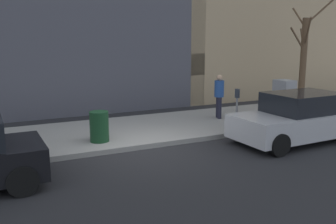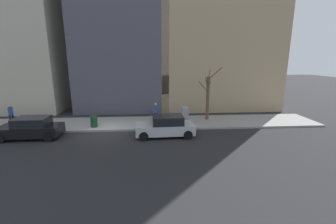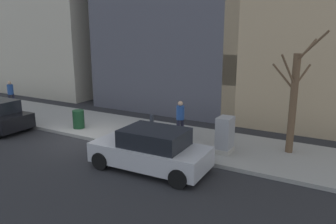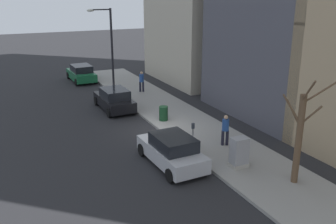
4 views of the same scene
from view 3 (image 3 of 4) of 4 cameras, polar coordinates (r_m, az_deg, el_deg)
ground_plane at (r=15.60m, az=-14.70°, el=-4.60°), size 120.00×120.00×0.00m
sidewalk at (r=16.98m, az=-10.01°, el=-2.59°), size 4.00×36.00×0.15m
parked_car_silver at (r=11.65m, az=-2.95°, el=-6.61°), size 2.04×4.26×1.52m
parking_meter at (r=13.51m, az=-2.83°, el=-2.65°), size 0.14×0.10×1.35m
utility_box at (r=13.07m, az=9.86°, el=-4.00°), size 0.83×0.61×1.43m
bare_tree at (r=13.43m, az=21.05°, el=2.09°), size 2.00×1.93×4.72m
trash_bin at (r=16.78m, az=-15.32°, el=-1.22°), size 0.56×0.56×0.90m
pedestrian_near_meter at (r=14.70m, az=2.16°, el=-0.86°), size 0.39×0.36×1.66m
pedestrian_midblock at (r=22.96m, az=-25.72°, el=3.08°), size 0.38×0.36×1.66m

